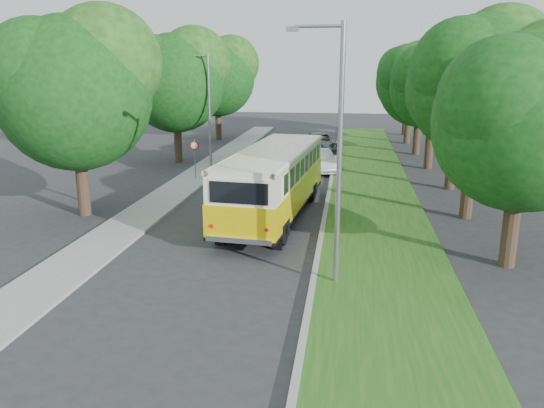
# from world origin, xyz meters

# --- Properties ---
(ground) EXTENTS (120.00, 120.00, 0.00)m
(ground) POSITION_xyz_m (0.00, 0.00, 0.00)
(ground) COLOR #2C2C2E
(ground) RESTS_ON ground
(curb) EXTENTS (0.20, 70.00, 0.15)m
(curb) POSITION_xyz_m (3.60, 5.00, 0.07)
(curb) COLOR gray
(curb) RESTS_ON ground
(grass_verge) EXTENTS (4.50, 70.00, 0.13)m
(grass_verge) POSITION_xyz_m (5.95, 5.00, 0.07)
(grass_verge) COLOR #1C5416
(grass_verge) RESTS_ON ground
(sidewalk) EXTENTS (2.20, 70.00, 0.12)m
(sidewalk) POSITION_xyz_m (-4.80, 5.00, 0.06)
(sidewalk) COLOR gray
(sidewalk) RESTS_ON ground
(treeline) EXTENTS (24.27, 41.91, 9.46)m
(treeline) POSITION_xyz_m (3.15, 17.99, 5.93)
(treeline) COLOR #332319
(treeline) RESTS_ON ground
(lamppost_near) EXTENTS (1.71, 0.16, 8.00)m
(lamppost_near) POSITION_xyz_m (4.21, -2.50, 4.37)
(lamppost_near) COLOR gray
(lamppost_near) RESTS_ON ground
(lamppost_far) EXTENTS (1.71, 0.16, 7.50)m
(lamppost_far) POSITION_xyz_m (-4.70, 16.00, 4.12)
(lamppost_far) COLOR gray
(lamppost_far) RESTS_ON ground
(warning_sign) EXTENTS (0.56, 0.10, 2.50)m
(warning_sign) POSITION_xyz_m (-4.50, 11.98, 1.71)
(warning_sign) COLOR gray
(warning_sign) RESTS_ON ground
(vintage_bus) EXTENTS (3.81, 11.10, 3.23)m
(vintage_bus) POSITION_xyz_m (1.28, 4.76, 1.62)
(vintage_bus) COLOR yellow
(vintage_bus) RESTS_ON ground
(car_silver) EXTENTS (2.87, 4.61, 1.47)m
(car_silver) POSITION_xyz_m (1.17, 9.47, 0.73)
(car_silver) COLOR #B3B4B8
(car_silver) RESTS_ON ground
(car_white) EXTENTS (2.86, 4.55, 1.41)m
(car_white) POSITION_xyz_m (2.72, 16.08, 0.71)
(car_white) COLOR silver
(car_white) RESTS_ON ground
(car_blue) EXTENTS (2.61, 4.67, 1.28)m
(car_blue) POSITION_xyz_m (2.02, 20.93, 0.64)
(car_blue) COLOR navy
(car_blue) RESTS_ON ground
(car_grey) EXTENTS (3.17, 5.71, 1.51)m
(car_grey) POSITION_xyz_m (2.25, 24.08, 0.76)
(car_grey) COLOR slate
(car_grey) RESTS_ON ground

